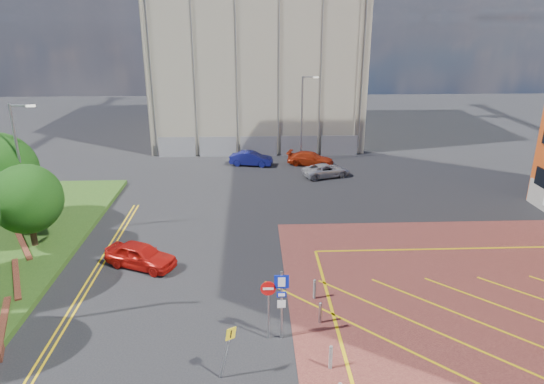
{
  "coord_description": "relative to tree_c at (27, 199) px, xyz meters",
  "views": [
    {
      "loc": [
        -0.62,
        -16.36,
        12.91
      ],
      "look_at": [
        0.28,
        5.08,
        5.18
      ],
      "focal_mm": 32.0,
      "sensor_mm": 36.0,
      "label": 1
    }
  ],
  "objects": [
    {
      "name": "car_blue_back",
      "position": [
        12.77,
        16.84,
        -2.55
      ],
      "size": [
        4.11,
        2.13,
        1.29
      ],
      "primitive_type": "imported",
      "rotation": [
        0.0,
        0.0,
        1.37
      ],
      "color": "navy",
      "rests_on": "ground"
    },
    {
      "name": "construction_building",
      "position": [
        13.5,
        30.0,
        7.81
      ],
      "size": [
        21.2,
        19.2,
        22.0
      ],
      "primitive_type": "cube",
      "color": "#B3A892",
      "rests_on": "ground"
    },
    {
      "name": "warning_sign",
      "position": [
        11.86,
        -11.36,
        -1.76
      ],
      "size": [
        0.7,
        0.41,
        2.25
      ],
      "color": "#9EA0A8",
      "rests_on": "ground"
    },
    {
      "name": "tree_c",
      "position": [
        0.0,
        0.0,
        0.0
      ],
      "size": [
        4.0,
        4.0,
        4.9
      ],
      "color": "#3D2B1C",
      "rests_on": "grass_bed"
    },
    {
      "name": "bollard_row",
      "position": [
        15.8,
        -11.67,
        -2.72
      ],
      "size": [
        0.14,
        11.14,
        0.9
      ],
      "color": "#9EA0A8",
      "rests_on": "forecourt"
    },
    {
      "name": "car_red_left",
      "position": [
        6.7,
        -2.36,
        -2.51
      ],
      "size": [
        4.34,
        3.15,
        1.37
      ],
      "primitive_type": "imported",
      "rotation": [
        0.0,
        0.0,
        1.14
      ],
      "color": "red",
      "rests_on": "ground"
    },
    {
      "name": "sign_cluster",
      "position": [
        13.8,
        -9.02,
        -1.24
      ],
      "size": [
        1.17,
        0.12,
        3.2
      ],
      "color": "#9EA0A8",
      "rests_on": "ground"
    },
    {
      "name": "construction_fence",
      "position": [
        14.5,
        20.0,
        -2.19
      ],
      "size": [
        21.6,
        0.06,
        2.0
      ],
      "primitive_type": "cube",
      "color": "gray",
      "rests_on": "ground"
    },
    {
      "name": "ground",
      "position": [
        13.5,
        -10.0,
        -3.19
      ],
      "size": [
        140.0,
        140.0,
        0.0
      ],
      "primitive_type": "plane",
      "color": "black",
      "rests_on": "ground"
    },
    {
      "name": "car_silver_back",
      "position": [
        19.19,
        13.15,
        -2.63
      ],
      "size": [
        4.46,
        3.03,
        1.13
      ],
      "primitive_type": "imported",
      "rotation": [
        0.0,
        0.0,
        1.88
      ],
      "color": "silver",
      "rests_on": "ground"
    },
    {
      "name": "lamp_left_far",
      "position": [
        -0.92,
        2.0,
        1.47
      ],
      "size": [
        1.53,
        0.16,
        8.0
      ],
      "color": "#9EA0A8",
      "rests_on": "grass_bed"
    },
    {
      "name": "car_red_back",
      "position": [
        18.26,
        16.64,
        -2.57
      ],
      "size": [
        4.62,
        3.0,
        1.24
      ],
      "primitive_type": "imported",
      "rotation": [
        0.0,
        0.0,
        1.25
      ],
      "color": "#B12B0F",
      "rests_on": "ground"
    },
    {
      "name": "lamp_back",
      "position": [
        17.58,
        18.0,
        1.17
      ],
      "size": [
        1.53,
        0.16,
        8.0
      ],
      "color": "#9EA0A8",
      "rests_on": "ground"
    }
  ]
}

